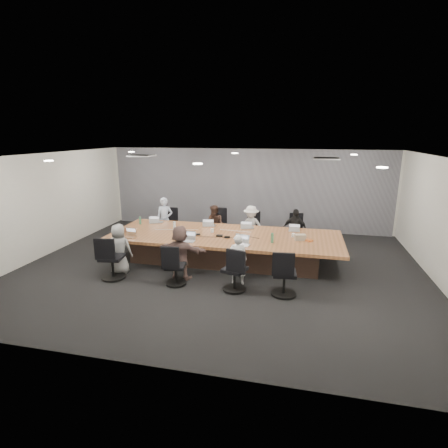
% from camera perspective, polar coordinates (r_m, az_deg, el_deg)
% --- Properties ---
extents(floor, '(10.00, 8.00, 0.00)m').
position_cam_1_polar(floor, '(8.95, -0.57, -7.15)').
color(floor, black).
rests_on(floor, ground).
extents(ceiling, '(10.00, 8.00, 0.00)m').
position_cam_1_polar(ceiling, '(8.33, -0.62, 11.03)').
color(ceiling, white).
rests_on(ceiling, wall_back).
extents(wall_back, '(10.00, 0.00, 2.80)m').
position_cam_1_polar(wall_back, '(12.39, 3.73, 5.68)').
color(wall_back, beige).
rests_on(wall_back, ground).
extents(wall_front, '(10.00, 0.00, 2.80)m').
position_cam_1_polar(wall_front, '(4.91, -11.63, -8.75)').
color(wall_front, beige).
rests_on(wall_front, ground).
extents(wall_left, '(0.00, 8.00, 2.80)m').
position_cam_1_polar(wall_left, '(10.83, -27.33, 2.76)').
color(wall_left, beige).
rests_on(wall_left, ground).
extents(wall_right, '(0.00, 8.00, 2.80)m').
position_cam_1_polar(wall_right, '(8.86, 32.70, -0.27)').
color(wall_right, beige).
rests_on(wall_right, ground).
extents(curtain, '(9.80, 0.04, 2.80)m').
position_cam_1_polar(curtain, '(12.31, 3.67, 5.63)').
color(curtain, gray).
rests_on(curtain, ground).
extents(conference_table, '(6.00, 2.20, 0.74)m').
position_cam_1_polar(conference_table, '(9.27, 0.14, -3.73)').
color(conference_table, '#442E25').
rests_on(conference_table, ground).
extents(chair_0, '(0.54, 0.54, 0.73)m').
position_cam_1_polar(chair_0, '(11.49, -8.92, -0.45)').
color(chair_0, black).
rests_on(chair_0, ground).
extents(chair_1, '(0.61, 0.61, 0.87)m').
position_cam_1_polar(chair_1, '(10.98, -1.02, -0.61)').
color(chair_1, black).
rests_on(chair_1, ground).
extents(chair_2, '(0.52, 0.52, 0.76)m').
position_cam_1_polar(chair_2, '(10.80, 4.67, -1.24)').
color(chair_2, black).
rests_on(chair_2, ground).
extents(chair_3, '(0.56, 0.56, 0.77)m').
position_cam_1_polar(chair_3, '(10.70, 11.46, -1.60)').
color(chair_3, black).
rests_on(chair_3, ground).
extents(chair_4, '(0.66, 0.66, 0.87)m').
position_cam_1_polar(chair_4, '(8.59, -17.79, -5.75)').
color(chair_4, black).
rests_on(chair_4, ground).
extents(chair_5, '(0.55, 0.55, 0.73)m').
position_cam_1_polar(chair_5, '(7.96, -7.92, -7.33)').
color(chair_5, black).
rests_on(chair_5, ground).
extents(chair_6, '(0.67, 0.67, 0.80)m').
position_cam_1_polar(chair_6, '(7.60, 1.73, -8.01)').
color(chair_6, black).
rests_on(chair_6, ground).
extents(chair_7, '(0.61, 0.61, 0.83)m').
position_cam_1_polar(chair_7, '(7.48, 9.82, -8.48)').
color(chair_7, black).
rests_on(chair_7, ground).
extents(person_0, '(0.55, 0.41, 1.39)m').
position_cam_1_polar(person_0, '(11.09, -9.65, 0.72)').
color(person_0, silver).
rests_on(person_0, ground).
extents(laptop_0, '(0.35, 0.28, 0.02)m').
position_cam_1_polar(laptop_0, '(10.59, -10.78, 0.31)').
color(laptop_0, '#B2B2B7').
rests_on(laptop_0, conference_table).
extents(person_1, '(0.69, 0.60, 1.22)m').
position_cam_1_polar(person_1, '(10.61, -1.48, -0.19)').
color(person_1, '#38251D').
rests_on(person_1, ground).
extents(laptop_1, '(0.34, 0.25, 0.02)m').
position_cam_1_polar(laptop_1, '(10.06, -2.26, -0.20)').
color(laptop_1, '#B2B2B7').
rests_on(laptop_1, conference_table).
extents(person_2, '(0.89, 0.63, 1.26)m').
position_cam_1_polar(person_2, '(10.40, 4.42, -0.43)').
color(person_2, silver).
rests_on(person_2, ground).
extents(laptop_2, '(0.35, 0.27, 0.02)m').
position_cam_1_polar(laptop_2, '(9.84, 3.96, -0.56)').
color(laptop_2, '#B2B2B7').
rests_on(laptop_2, conference_table).
extents(person_3, '(0.75, 0.39, 1.23)m').
position_cam_1_polar(person_3, '(10.30, 11.46, -0.91)').
color(person_3, black).
rests_on(person_3, ground).
extents(laptop_3, '(0.29, 0.20, 0.02)m').
position_cam_1_polar(laptop_3, '(9.73, 11.40, -0.99)').
color(laptop_3, '#B2B2B7').
rests_on(laptop_3, conference_table).
extents(person_4, '(0.66, 0.49, 1.23)m').
position_cam_1_polar(person_4, '(8.82, -16.74, -3.89)').
color(person_4, gray).
rests_on(person_4, ground).
extents(laptop_4, '(0.32, 0.24, 0.02)m').
position_cam_1_polar(laptop_4, '(9.24, -15.14, -2.07)').
color(laptop_4, '#8C6647').
rests_on(laptop_4, conference_table).
extents(person_5, '(1.23, 0.49, 1.29)m').
position_cam_1_polar(person_5, '(8.17, -7.12, -4.62)').
color(person_5, brown).
rests_on(person_5, ground).
extents(laptop_5, '(0.32, 0.23, 0.02)m').
position_cam_1_polar(laptop_5, '(8.63, -5.91, -2.80)').
color(laptop_5, '#B2B2B7').
rests_on(laptop_5, conference_table).
extents(person_6, '(0.46, 0.34, 1.16)m').
position_cam_1_polar(person_6, '(7.85, 2.24, -5.81)').
color(person_6, silver).
rests_on(person_6, ground).
extents(laptop_6, '(0.37, 0.28, 0.02)m').
position_cam_1_polar(laptop_6, '(8.31, 2.96, -3.43)').
color(laptop_6, '#B2B2B7').
rests_on(laptop_6, conference_table).
extents(bottle_green_left, '(0.06, 0.06, 0.22)m').
position_cam_1_polar(bottle_green_left, '(10.47, -13.54, 0.56)').
color(bottle_green_left, '#38754F').
rests_on(bottle_green_left, conference_table).
extents(bottle_green_right, '(0.08, 0.08, 0.24)m').
position_cam_1_polar(bottle_green_right, '(8.55, 7.88, -2.25)').
color(bottle_green_right, '#38754F').
rests_on(bottle_green_right, conference_table).
extents(bottle_clear, '(0.07, 0.07, 0.24)m').
position_cam_1_polar(bottle_clear, '(9.66, -8.10, -0.29)').
color(bottle_clear, silver).
rests_on(bottle_clear, conference_table).
extents(cup_white_far, '(0.08, 0.08, 0.10)m').
position_cam_1_polar(cup_white_far, '(9.36, -1.93, -1.07)').
color(cup_white_far, white).
rests_on(cup_white_far, conference_table).
extents(cup_white_near, '(0.08, 0.08, 0.10)m').
position_cam_1_polar(cup_white_near, '(9.12, 11.25, -1.79)').
color(cup_white_near, white).
rests_on(cup_white_near, conference_table).
extents(mug_brown, '(0.12, 0.12, 0.11)m').
position_cam_1_polar(mug_brown, '(9.75, -15.71, -0.94)').
color(mug_brown, brown).
rests_on(mug_brown, conference_table).
extents(mic_left, '(0.19, 0.16, 0.03)m').
position_cam_1_polar(mic_left, '(9.14, -4.42, -1.71)').
color(mic_left, black).
rests_on(mic_left, conference_table).
extents(mic_right, '(0.18, 0.13, 0.03)m').
position_cam_1_polar(mic_right, '(9.02, -0.74, -1.89)').
color(mic_right, black).
rests_on(mic_right, conference_table).
extents(stapler, '(0.15, 0.06, 0.05)m').
position_cam_1_polar(stapler, '(8.85, 0.53, -2.16)').
color(stapler, black).
rests_on(stapler, conference_table).
extents(canvas_bag, '(0.30, 0.23, 0.14)m').
position_cam_1_polar(canvas_bag, '(8.88, 12.32, -2.13)').
color(canvas_bag, tan).
rests_on(canvas_bag, conference_table).
extents(snack_packet, '(0.22, 0.21, 0.04)m').
position_cam_1_polar(snack_packet, '(8.87, 13.65, -2.58)').
color(snack_packet, '#D06327').
rests_on(snack_packet, conference_table).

